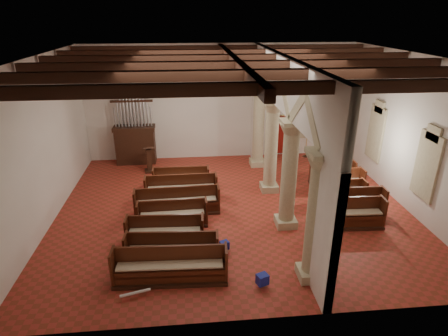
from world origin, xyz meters
TOP-DOWN VIEW (x-y plane):
  - floor at (0.00, 0.00)m, footprint 14.00×14.00m
  - ceiling at (0.00, 0.00)m, footprint 14.00×14.00m
  - wall_back at (0.00, 6.00)m, footprint 14.00×0.02m
  - wall_front at (0.00, -6.00)m, footprint 14.00×0.02m
  - wall_left at (-7.00, 0.00)m, footprint 0.02×12.00m
  - wall_right at (7.00, 0.00)m, footprint 0.02×12.00m
  - ceiling_beams at (0.00, 0.00)m, footprint 13.80×11.80m
  - arcade at (1.80, 0.00)m, footprint 0.90×11.90m
  - window_right_a at (6.98, -1.50)m, footprint 0.03×1.00m
  - window_right_b at (6.98, 2.50)m, footprint 0.03×1.00m
  - window_back at (5.00, 5.98)m, footprint 1.00×0.03m
  - pipe_organ at (-4.50, 5.50)m, footprint 2.10×0.85m
  - lectern at (-3.71, 4.14)m, footprint 0.63×0.65m
  - dossal_curtain at (3.50, 5.92)m, footprint 1.80×0.07m
  - processional_banner at (4.69, 5.49)m, footprint 0.50×0.64m
  - hymnal_box_a at (0.28, -4.78)m, footprint 0.39×0.36m
  - hymnal_box_b at (-0.65, -2.93)m, footprint 0.35×0.32m
  - hymnal_box_c at (-0.98, 0.17)m, footprint 0.41×0.37m
  - tube_heater_a at (-3.35, -4.88)m, footprint 0.85×0.30m
  - tube_heater_b at (-1.55, -2.73)m, footprint 1.09×0.47m
  - nave_pew_0 at (-2.38, -4.25)m, footprint 3.39×0.87m
  - nave_pew_1 at (-2.36, -3.37)m, footprint 2.98×0.89m
  - nave_pew_2 at (-2.62, -2.31)m, footprint 2.66×0.82m
  - nave_pew_3 at (-2.41, -1.11)m, footprint 2.60×0.75m
  - nave_pew_4 at (-2.25, -0.17)m, footprint 3.36×0.85m
  - nave_pew_5 at (-2.10, 1.01)m, footprint 3.06×0.76m
  - nave_pew_6 at (-2.12, 2.08)m, footprint 2.53×0.70m
  - aisle_pew_0 at (4.34, -1.79)m, footprint 2.08×0.84m
  - aisle_pew_1 at (4.87, -0.98)m, footprint 1.93×0.81m
  - aisle_pew_2 at (4.45, -0.14)m, footprint 1.99×0.77m
  - aisle_pew_3 at (4.80, 0.95)m, footprint 2.14×0.79m
  - aisle_pew_4 at (4.81, 1.83)m, footprint 1.99×0.77m

SIDE VIEW (x-z plane):
  - floor at x=0.00m, z-range 0.00..0.00m
  - tube_heater_a at x=-3.35m, z-range 0.12..0.20m
  - tube_heater_b at x=-1.55m, z-range 0.10..0.22m
  - hymnal_box_b at x=-0.65m, z-range 0.10..0.38m
  - hymnal_box_a at x=0.28m, z-range 0.10..0.42m
  - hymnal_box_c at x=-0.98m, z-range 0.10..0.45m
  - nave_pew_6 at x=-2.12m, z-range -0.17..0.83m
  - nave_pew_3 at x=-2.41m, z-range -0.17..0.83m
  - nave_pew_1 at x=-2.36m, z-range -0.18..0.86m
  - nave_pew_2 at x=-2.62m, z-range -0.18..0.88m
  - nave_pew_4 at x=-2.25m, z-range -0.18..0.89m
  - nave_pew_5 at x=-2.10m, z-range -0.18..0.90m
  - aisle_pew_2 at x=4.45m, z-range -0.17..0.90m
  - nave_pew_0 at x=-2.38m, z-range -0.19..0.92m
  - aisle_pew_3 at x=4.80m, z-range -0.18..0.91m
  - aisle_pew_1 at x=4.87m, z-range -0.18..0.94m
  - aisle_pew_0 at x=4.34m, z-range -0.18..0.95m
  - aisle_pew_4 at x=4.81m, z-range -0.18..0.96m
  - lectern at x=-3.71m, z-range -0.12..1.27m
  - processional_banner at x=4.69m, z-range -0.35..1.91m
  - dossal_curtain at x=3.50m, z-range 0.08..2.25m
  - pipe_organ at x=-4.50m, z-range -0.83..3.57m
  - window_right_a at x=6.98m, z-range 1.10..3.30m
  - window_right_b at x=6.98m, z-range 1.10..3.30m
  - window_back at x=5.00m, z-range 1.10..3.30m
  - wall_back at x=0.00m, z-range 0.00..6.00m
  - wall_front at x=0.00m, z-range 0.00..6.00m
  - wall_left at x=-7.00m, z-range 0.00..6.00m
  - wall_right at x=7.00m, z-range 0.00..6.00m
  - arcade at x=1.80m, z-range 0.56..6.56m
  - ceiling_beams at x=0.00m, z-range 5.67..5.97m
  - ceiling at x=0.00m, z-range 6.00..6.00m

